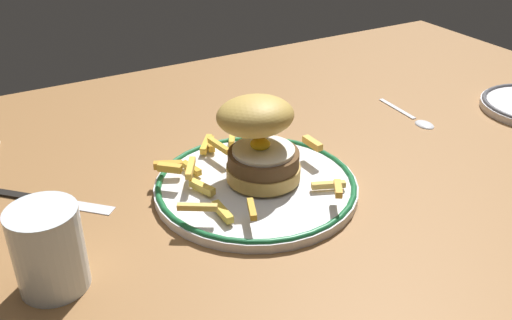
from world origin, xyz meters
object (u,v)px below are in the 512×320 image
at_px(water_glass, 50,254).
at_px(knife, 38,198).
at_px(dinner_plate, 256,185).
at_px(burger, 259,137).
at_px(spoon, 419,119).

relative_size(water_glass, knife, 0.66).
xyz_separation_m(dinner_plate, knife, (-0.25, 0.12, -0.01)).
xyz_separation_m(burger, spoon, (0.32, 0.04, -0.07)).
relative_size(dinner_plate, spoon, 1.97).
height_order(dinner_plate, burger, burger).
bearing_deg(spoon, dinner_plate, -170.77).
bearing_deg(knife, burger, -22.26).
bearing_deg(burger, knife, 157.74).
xyz_separation_m(dinner_plate, water_glass, (-0.27, -0.06, 0.03)).
height_order(dinner_plate, water_glass, water_glass).
bearing_deg(spoon, knife, 173.83).
bearing_deg(water_glass, dinner_plate, 11.95).
height_order(water_glass, knife, water_glass).
bearing_deg(dinner_plate, burger, 46.35).
height_order(dinner_plate, spoon, dinner_plate).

